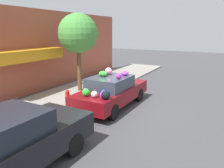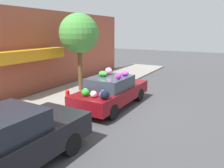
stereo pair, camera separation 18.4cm
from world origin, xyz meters
The scene contains 7 objects.
ground_plane centered at (0.00, 0.00, 0.00)m, with size 60.00×60.00×0.00m, color #424244.
sidewalk_curb centered at (0.00, 2.70, 0.05)m, with size 24.00×3.20×0.11m.
building_facade centered at (-0.05, 4.91, 2.25)m, with size 18.00×1.20×4.52m.
street_tree centered at (1.24, 2.70, 3.20)m, with size 2.10×2.10×4.17m.
fire_hydrant centered at (-1.05, 1.70, 0.45)m, with size 0.20×0.20×0.70m.
art_car centered at (-0.05, -0.01, 0.75)m, with size 4.34×1.80×1.73m.
parked_car_plain centered at (-5.48, -0.15, 0.79)m, with size 4.54×1.94×1.54m.
Camera 1 is at (-8.36, -4.50, 3.35)m, focal length 35.00 mm.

